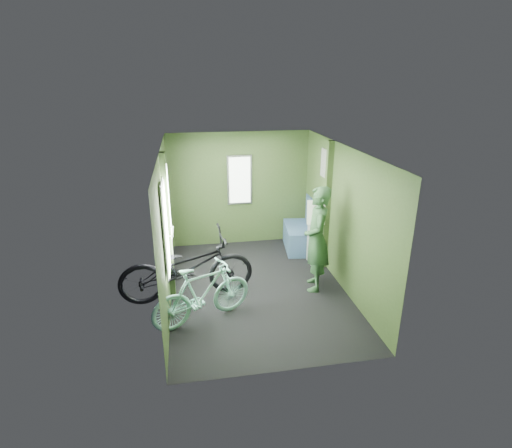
{
  "coord_description": "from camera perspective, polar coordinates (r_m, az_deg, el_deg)",
  "views": [
    {
      "loc": [
        -1.03,
        -5.73,
        3.31
      ],
      "look_at": [
        0.0,
        0.1,
        1.1
      ],
      "focal_mm": 28.0,
      "sensor_mm": 36.0,
      "label": 1
    }
  ],
  "objects": [
    {
      "name": "passenger",
      "position": [
        6.43,
        8.66,
        -2.14
      ],
      "size": [
        0.54,
        0.74,
        1.73
      ],
      "rotation": [
        0.0,
        0.0,
        -1.8
      ],
      "color": "#2B4E2C",
      "rests_on": "ground"
    },
    {
      "name": "bicycle_black",
      "position": [
        6.51,
        -9.56,
        -10.42
      ],
      "size": [
        2.14,
        1.01,
        1.14
      ],
      "primitive_type": "imported",
      "rotation": [
        0.0,
        -0.08,
        1.67
      ],
      "color": "black",
      "rests_on": "ground"
    },
    {
      "name": "room",
      "position": [
        6.15,
        -0.24,
        2.72
      ],
      "size": [
        4.0,
        4.02,
        2.31
      ],
      "color": "black",
      "rests_on": "ground"
    },
    {
      "name": "bicycle_mint",
      "position": [
        5.94,
        -7.43,
        -13.6
      ],
      "size": [
        1.58,
        1.03,
        0.93
      ],
      "primitive_type": "imported",
      "rotation": [
        0.0,
        -0.08,
        1.96
      ],
      "color": "#8EDECD",
      "rests_on": "ground"
    },
    {
      "name": "waste_box",
      "position": [
        7.46,
        8.68,
        -2.36
      ],
      "size": [
        0.26,
        0.37,
        0.89
      ],
      "primitive_type": "cube",
      "color": "gray",
      "rests_on": "ground"
    },
    {
      "name": "bench_seat",
      "position": [
        8.08,
        6.36,
        -1.53
      ],
      "size": [
        0.65,
        1.02,
        1.02
      ],
      "rotation": [
        0.0,
        0.0,
        -0.13
      ],
      "color": "navy",
      "rests_on": "ground"
    }
  ]
}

